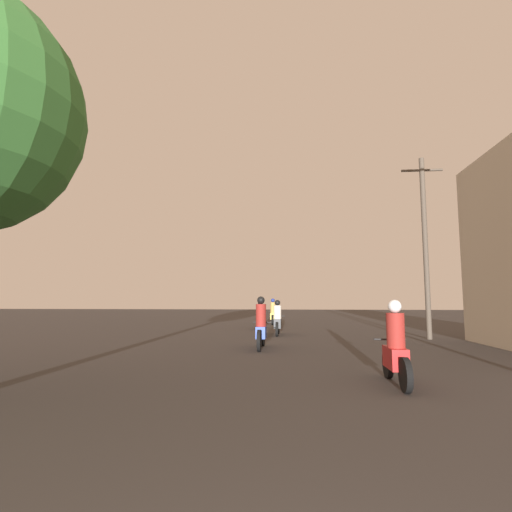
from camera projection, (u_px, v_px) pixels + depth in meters
name	position (u px, v px, depth m)	size (l,w,h in m)	color
motorcycle_red	(396.00, 350.00, 7.21)	(0.60, 1.83, 1.53)	black
motorcycle_blue	(261.00, 327.00, 12.51)	(0.60, 2.08, 1.62)	black
motorcycle_black	(278.00, 321.00, 17.25)	(0.60, 2.01, 1.51)	black
motorcycle_orange	(260.00, 317.00, 20.96)	(0.60, 2.03, 1.47)	black
motorcycle_yellow	(273.00, 314.00, 24.61)	(0.60, 2.00, 1.58)	black
utility_pole_far	(425.00, 242.00, 15.74)	(1.60, 0.20, 7.21)	#4C4238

